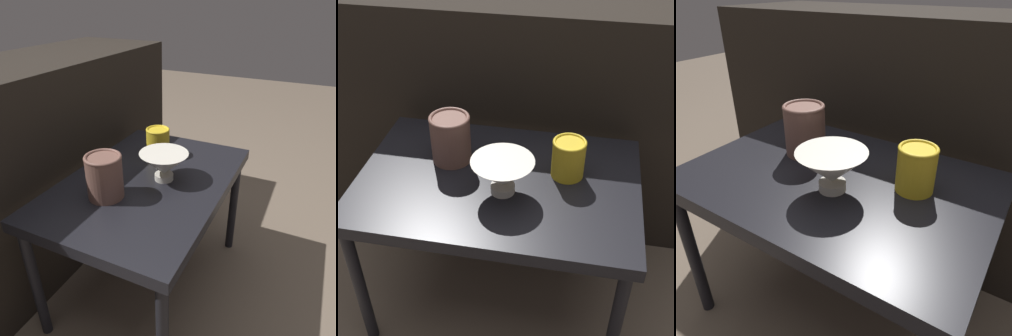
{
  "view_description": "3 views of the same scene",
  "coord_description": "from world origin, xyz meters",
  "views": [
    {
      "loc": [
        -0.89,
        -0.5,
        1.11
      ],
      "look_at": [
        0.04,
        -0.06,
        0.55
      ],
      "focal_mm": 35.0,
      "sensor_mm": 36.0,
      "label": 1
    },
    {
      "loc": [
        0.22,
        -1.03,
        1.35
      ],
      "look_at": [
        0.03,
        -0.05,
        0.6
      ],
      "focal_mm": 50.0,
      "sensor_mm": 36.0,
      "label": 2
    },
    {
      "loc": [
        0.42,
        -0.6,
        0.96
      ],
      "look_at": [
        0.05,
        -0.04,
        0.58
      ],
      "focal_mm": 35.0,
      "sensor_mm": 36.0,
      "label": 3
    }
  ],
  "objects": [
    {
      "name": "vase_colorful_right",
      "position": [
        0.19,
        0.06,
        0.58
      ],
      "size": [
        0.1,
        0.1,
        0.12
      ],
      "color": "gold",
      "rests_on": "table"
    },
    {
      "name": "vase_textured_left",
      "position": [
        -0.16,
        0.07,
        0.59
      ],
      "size": [
        0.12,
        0.12,
        0.15
      ],
      "color": "brown",
      "rests_on": "table"
    },
    {
      "name": "couch_backdrop",
      "position": [
        0.0,
        0.58,
        0.44
      ],
      "size": [
        1.59,
        0.5,
        0.88
      ],
      "color": "black",
      "rests_on": "ground_plane"
    },
    {
      "name": "bowl",
      "position": [
        0.02,
        -0.05,
        0.58
      ],
      "size": [
        0.17,
        0.17,
        0.1
      ],
      "color": "silver",
      "rests_on": "table"
    },
    {
      "name": "table",
      "position": [
        0.0,
        0.0,
        0.46
      ],
      "size": [
        0.81,
        0.55,
        0.52
      ],
      "color": "black",
      "rests_on": "ground_plane"
    },
    {
      "name": "ground_plane",
      "position": [
        0.0,
        0.0,
        0.0
      ],
      "size": [
        8.0,
        8.0,
        0.0
      ],
      "primitive_type": "plane",
      "color": "#6B5B4C"
    }
  ]
}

